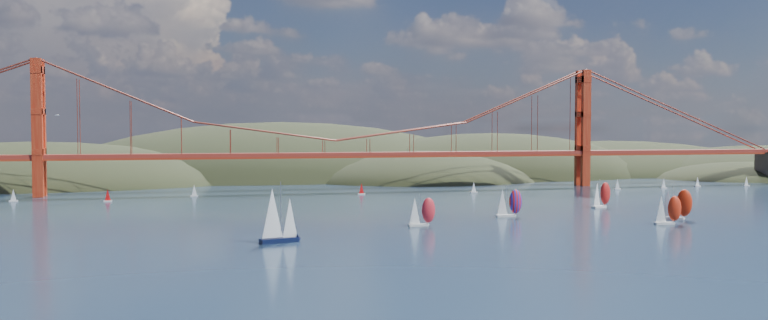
{
  "coord_description": "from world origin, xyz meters",
  "views": [
    {
      "loc": [
        -58.91,
        -143.01,
        27.2
      ],
      "look_at": [
        -0.42,
        90.0,
        17.13
      ],
      "focal_mm": 35.0,
      "sensor_mm": 36.0,
      "label": 1
    }
  ],
  "objects": [
    {
      "name": "ground",
      "position": [
        0.0,
        0.0,
        0.0
      ],
      "size": [
        1200.0,
        1200.0,
        0.0
      ],
      "primitive_type": "plane",
      "color": "black",
      "rests_on": "ground"
    },
    {
      "name": "headlands",
      "position": [
        44.95,
        278.29,
        -12.46
      ],
      "size": [
        725.0,
        225.0,
        96.0
      ],
      "color": "black",
      "rests_on": "ground"
    },
    {
      "name": "bridge",
      "position": [
        -1.75,
        180.0,
        32.23
      ],
      "size": [
        552.0,
        12.0,
        55.0
      ],
      "color": "maroon",
      "rests_on": "ground"
    },
    {
      "name": "sloop_navy",
      "position": [
        -40.34,
        35.29,
        6.43
      ],
      "size": [
        9.82,
        6.72,
        14.56
      ],
      "rotation": [
        0.0,
        0.0,
        0.27
      ],
      "color": "black",
      "rests_on": "ground"
    },
    {
      "name": "racer_0",
      "position": [
        1.69,
        55.69,
        4.26
      ],
      "size": [
        7.91,
        3.31,
        9.02
      ],
      "rotation": [
        0.0,
        0.0,
        0.06
      ],
      "color": "silver",
      "rests_on": "ground"
    },
    {
      "name": "racer_1",
      "position": [
        70.74,
        42.46,
        4.36
      ],
      "size": [
        8.08,
        3.37,
        9.22
      ],
      "rotation": [
        0.0,
        0.0,
        -0.06
      ],
      "color": "silver",
      "rests_on": "ground"
    },
    {
      "name": "racer_2",
      "position": [
        79.9,
        51.72,
        4.9
      ],
      "size": [
        9.15,
        7.08,
        10.37
      ],
      "rotation": [
        0.0,
        0.0,
        -0.52
      ],
      "color": "white",
      "rests_on": "ground"
    },
    {
      "name": "racer_3",
      "position": [
        76.14,
        87.73,
        4.67
      ],
      "size": [
        8.83,
        5.98,
        9.88
      ],
      "rotation": [
        0.0,
        0.0,
        0.39
      ],
      "color": "silver",
      "rests_on": "ground"
    },
    {
      "name": "racer_rwb",
      "position": [
        34.3,
        70.33,
        4.53
      ],
      "size": [
        8.31,
        3.36,
        9.58
      ],
      "rotation": [
        0.0,
        0.0,
        -0.02
      ],
      "color": "silver",
      "rests_on": "ground"
    },
    {
      "name": "distant_boat_1",
      "position": [
        -125.39,
        160.02,
        2.41
      ],
      "size": [
        3.0,
        2.0,
        4.7
      ],
      "color": "silver",
      "rests_on": "ground"
    },
    {
      "name": "distant_boat_2",
      "position": [
        -91.22,
        150.94,
        2.41
      ],
      "size": [
        3.0,
        2.0,
        4.7
      ],
      "color": "silver",
      "rests_on": "ground"
    },
    {
      "name": "distant_boat_3",
      "position": [
        -60.02,
        165.12,
        2.41
      ],
      "size": [
        3.0,
        2.0,
        4.7
      ],
      "color": "silver",
      "rests_on": "ground"
    },
    {
      "name": "distant_boat_4",
      "position": [
        123.95,
        155.53,
        2.41
      ],
      "size": [
        3.0,
        2.0,
        4.7
      ],
      "color": "silver",
      "rests_on": "ground"
    },
    {
      "name": "distant_boat_5",
      "position": [
        147.33,
        155.2,
        2.41
      ],
      "size": [
        3.0,
        2.0,
        4.7
      ],
      "color": "silver",
      "rests_on": "ground"
    },
    {
      "name": "distant_boat_6",
      "position": [
        169.1,
        160.5,
        2.41
      ],
      "size": [
        3.0,
        2.0,
        4.7
      ],
      "color": "silver",
      "rests_on": "ground"
    },
    {
      "name": "distant_boat_7",
      "position": [
        193.34,
        157.28,
        2.41
      ],
      "size": [
        3.0,
        2.0,
        4.7
      ],
      "color": "silver",
      "rests_on": "ground"
    },
    {
      "name": "distant_boat_8",
      "position": [
        54.78,
        153.74,
        2.41
      ],
      "size": [
        3.0,
        2.0,
        4.7
      ],
      "color": "silver",
      "rests_on": "ground"
    },
    {
      "name": "distant_boat_9",
      "position": [
        6.97,
        157.64,
        2.41
      ],
      "size": [
        3.0,
        2.0,
        4.7
      ],
      "color": "silver",
      "rests_on": "ground"
    },
    {
      "name": "gull",
      "position": [
        -87.32,
        26.27,
        30.06
      ],
      "size": [
        0.9,
        0.25,
        0.17
      ],
      "color": "white",
      "rests_on": "ground"
    }
  ]
}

